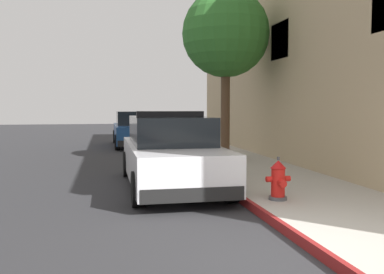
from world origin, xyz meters
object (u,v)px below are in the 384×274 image
at_px(police_cruiser, 171,154).
at_px(parked_car_silver_ahead, 136,130).
at_px(street_tree, 226,34).
at_px(fire_hydrant, 278,180).

xyz_separation_m(police_cruiser, parked_car_silver_ahead, (-0.06, 10.17, -0.00)).
bearing_deg(police_cruiser, parked_car_silver_ahead, 90.32).
bearing_deg(street_tree, parked_car_silver_ahead, 109.02).
bearing_deg(police_cruiser, fire_hydrant, -56.08).
xyz_separation_m(police_cruiser, fire_hydrant, (1.55, -2.31, -0.25)).
relative_size(police_cruiser, fire_hydrant, 6.37).
xyz_separation_m(parked_car_silver_ahead, street_tree, (2.30, -6.67, 3.24)).
distance_m(parked_car_silver_ahead, street_tree, 7.77).
bearing_deg(police_cruiser, street_tree, 57.30).
distance_m(police_cruiser, street_tree, 5.27).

